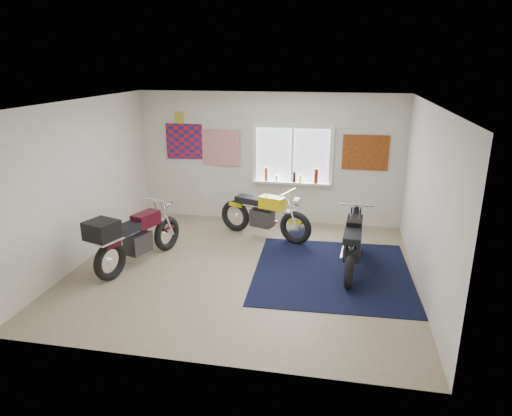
% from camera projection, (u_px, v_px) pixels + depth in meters
% --- Properties ---
extents(ground, '(5.50, 5.50, 0.00)m').
position_uv_depth(ground, '(243.00, 269.00, 7.54)').
color(ground, '#9E896B').
rests_on(ground, ground).
extents(room_shell, '(5.50, 5.50, 5.50)m').
position_uv_depth(room_shell, '(243.00, 173.00, 7.04)').
color(room_shell, white).
rests_on(room_shell, ground).
extents(navy_rug, '(2.60, 2.69, 0.01)m').
position_uv_depth(navy_rug, '(332.00, 272.00, 7.43)').
color(navy_rug, black).
rests_on(navy_rug, ground).
extents(window_assembly, '(1.66, 0.17, 1.26)m').
position_uv_depth(window_assembly, '(292.00, 159.00, 9.34)').
color(window_assembly, white).
rests_on(window_assembly, room_shell).
extents(oil_bottles, '(1.11, 0.09, 0.30)m').
position_uv_depth(oil_bottles, '(296.00, 176.00, 9.36)').
color(oil_bottles, '#9A3E16').
rests_on(oil_bottles, window_assembly).
extents(flag_display, '(1.60, 0.10, 1.17)m').
position_uv_depth(flag_display, '(179.00, 118.00, 9.53)').
color(flag_display, red).
rests_on(flag_display, room_shell).
extents(triumph_poster, '(0.90, 0.03, 0.70)m').
position_uv_depth(triumph_poster, '(365.00, 153.00, 9.03)').
color(triumph_poster, '#A54C14').
rests_on(triumph_poster, room_shell).
extents(yellow_triumph, '(1.91, 0.85, 1.00)m').
position_uv_depth(yellow_triumph, '(264.00, 215.00, 8.80)').
color(yellow_triumph, black).
rests_on(yellow_triumph, ground).
extents(black_chrome_bike, '(0.59, 1.92, 0.99)m').
position_uv_depth(black_chrome_bike, '(353.00, 245.00, 7.41)').
color(black_chrome_bike, black).
rests_on(black_chrome_bike, navy_rug).
extents(maroon_tourer, '(0.97, 1.96, 1.01)m').
position_uv_depth(maroon_tourer, '(133.00, 237.00, 7.47)').
color(maroon_tourer, black).
rests_on(maroon_tourer, ground).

